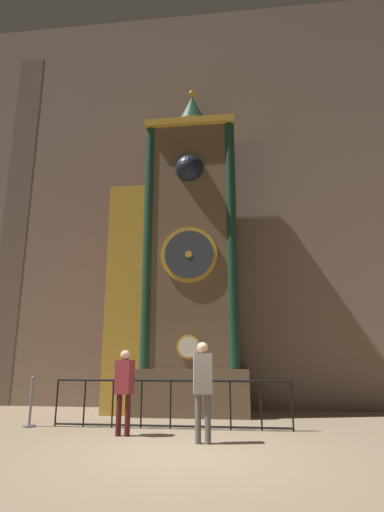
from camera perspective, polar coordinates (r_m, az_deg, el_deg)
The scene contains 7 objects.
ground_plane at distance 7.20m, azimuth -1.40°, elevation -26.41°, with size 28.00×28.00×0.00m, color #847056.
cathedral_back_wall at distance 13.58m, azimuth 1.65°, elevation 9.51°, with size 24.00×0.32×13.88m.
clock_tower at distance 11.62m, azimuth -1.75°, elevation -1.02°, with size 3.91×1.85×9.87m.
railing_fence at distance 9.25m, azimuth -3.08°, elevation -19.99°, with size 5.22×0.05×1.02m.
visitor_near at distance 8.56m, azimuth -9.64°, elevation -17.51°, with size 0.39×0.31×1.64m.
visitor_far at distance 7.76m, azimuth 1.54°, elevation -17.44°, with size 0.37×0.27×1.79m.
stanchion_post at distance 10.18m, azimuth -22.09°, elevation -19.68°, with size 0.28×0.28×1.08m.
Camera 1 is at (0.96, -6.95, 1.59)m, focal length 28.00 mm.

